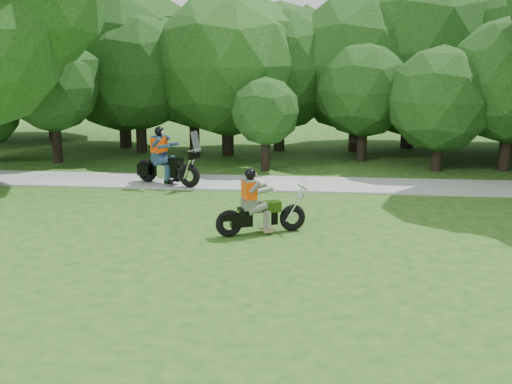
{
  "coord_description": "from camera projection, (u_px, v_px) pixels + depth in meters",
  "views": [
    {
      "loc": [
        0.31,
        -12.82,
        4.78
      ],
      "look_at": [
        -1.16,
        2.61,
        1.03
      ],
      "focal_mm": 45.0,
      "sensor_mm": 36.0,
      "label": 1
    }
  ],
  "objects": [
    {
      "name": "touring_motorcycle",
      "position": [
        164.0,
        163.0,
        21.01
      ],
      "size": [
        2.37,
        1.47,
        1.91
      ],
      "rotation": [
        0.0,
        0.0,
        -0.41
      ],
      "color": "black",
      "rests_on": "walkway"
    },
    {
      "name": "chopper_motorcycle",
      "position": [
        257.0,
        210.0,
        15.84
      ],
      "size": [
        2.27,
        1.28,
        1.68
      ],
      "rotation": [
        0.0,
        0.0,
        0.41
      ],
      "color": "black",
      "rests_on": "ground"
    },
    {
      "name": "tree_line",
      "position": [
        321.0,
        63.0,
        27.0
      ],
      "size": [
        40.03,
        11.8,
        7.94
      ],
      "color": "black",
      "rests_on": "ground"
    },
    {
      "name": "ground",
      "position": [
        299.0,
        269.0,
        13.55
      ],
      "size": [
        100.0,
        100.0,
        0.0
      ],
      "primitive_type": "plane",
      "color": "#1F4D16",
      "rests_on": "ground"
    },
    {
      "name": "walkway",
      "position": [
        306.0,
        184.0,
        21.29
      ],
      "size": [
        60.0,
        2.2,
        0.06
      ],
      "primitive_type": "cube",
      "color": "#9C9C96",
      "rests_on": "ground"
    }
  ]
}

